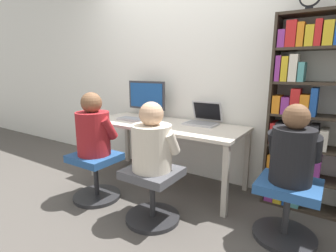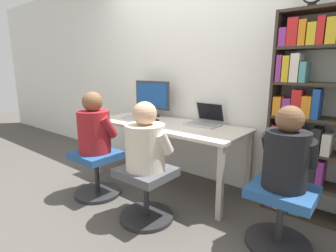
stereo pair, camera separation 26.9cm
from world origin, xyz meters
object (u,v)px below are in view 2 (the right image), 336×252
at_px(desktop_monitor, 152,98).
at_px(person_near_shelf, 286,154).
at_px(keyboard, 138,119).
at_px(bookshelf, 306,119).
at_px(person_at_monitor, 94,127).
at_px(person_at_laptop, 146,142).
at_px(laptop, 205,120).
at_px(office_chair_right, 146,190).
at_px(office_chair_left, 97,170).
at_px(office_chair_side, 280,213).

relative_size(desktop_monitor, person_near_shelf, 0.93).
distance_m(keyboard, bookshelf, 1.78).
height_order(person_at_monitor, person_at_laptop, person_at_monitor).
bearing_deg(desktop_monitor, person_at_monitor, -86.47).
xyz_separation_m(desktop_monitor, person_at_laptop, (0.77, -0.93, -0.23)).
relative_size(laptop, person_at_laptop, 0.61).
bearing_deg(person_near_shelf, person_at_monitor, -168.46).
xyz_separation_m(desktop_monitor, keyboard, (0.03, -0.28, -0.22)).
distance_m(office_chair_right, person_near_shelf, 1.17).
distance_m(person_at_monitor, person_at_laptop, 0.72).
bearing_deg(office_chair_left, office_chair_side, 11.54).
bearing_deg(desktop_monitor, person_near_shelf, -17.59).
bearing_deg(keyboard, office_chair_side, -9.46).
bearing_deg(bookshelf, office_chair_left, -151.44).
height_order(keyboard, bookshelf, bookshelf).
relative_size(laptop, keyboard, 0.85).
relative_size(office_chair_left, bookshelf, 0.27).
height_order(desktop_monitor, office_chair_side, desktop_monitor).
distance_m(office_chair_right, office_chair_side, 1.08).
height_order(laptop, keyboard, laptop).
bearing_deg(office_chair_right, desktop_monitor, 129.73).
height_order(keyboard, office_chair_right, keyboard).
xyz_separation_m(office_chair_left, office_chair_right, (0.72, -0.01, 0.00)).
bearing_deg(bookshelf, office_chair_right, -136.78).
height_order(keyboard, office_chair_left, keyboard).
xyz_separation_m(laptop, person_at_laptop, (-0.02, -0.91, -0.05)).
distance_m(desktop_monitor, laptop, 0.82).
bearing_deg(person_at_laptop, office_chair_right, -90.00).
relative_size(laptop, office_chair_side, 0.74).
relative_size(desktop_monitor, office_chair_side, 1.16).
xyz_separation_m(keyboard, person_near_shelf, (1.77, -0.29, 0.01)).
distance_m(laptop, person_at_monitor, 1.17).
distance_m(keyboard, person_near_shelf, 1.79).
height_order(office_chair_side, person_near_shelf, person_near_shelf).
height_order(office_chair_left, person_at_laptop, person_at_laptop).
distance_m(desktop_monitor, person_at_monitor, 0.95).
relative_size(desktop_monitor, person_at_monitor, 0.90).
xyz_separation_m(keyboard, office_chair_left, (0.03, -0.65, -0.45)).
bearing_deg(laptop, bookshelf, 1.64).
bearing_deg(laptop, office_chair_side, -29.15).
bearing_deg(desktop_monitor, office_chair_right, -50.27).
bearing_deg(laptop, person_at_laptop, -91.41).
relative_size(keyboard, person_at_laptop, 0.72).
height_order(desktop_monitor, office_chair_left, desktop_monitor).
distance_m(person_at_monitor, office_chair_side, 1.83).
distance_m(office_chair_right, person_at_monitor, 0.85).
height_order(keyboard, office_chair_side, keyboard).
height_order(office_chair_left, person_near_shelf, person_near_shelf).
bearing_deg(office_chair_left, person_at_laptop, -0.20).
bearing_deg(office_chair_left, laptop, 50.83).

